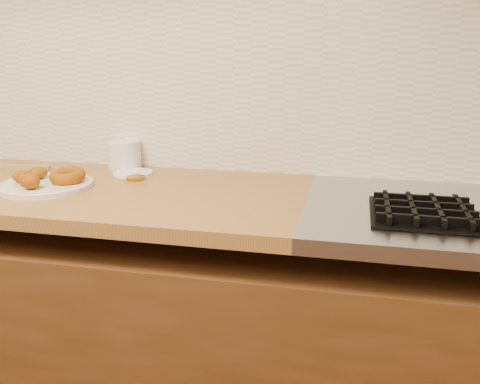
{
  "coord_description": "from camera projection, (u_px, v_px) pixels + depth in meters",
  "views": [
    {
      "loc": [
        0.62,
        0.34,
        1.3
      ],
      "look_at": [
        0.33,
        1.62,
        0.93
      ],
      "focal_mm": 38.0,
      "sensor_mm": 36.0,
      "label": 1
    }
  ],
  "objects": [
    {
      "name": "wall_back",
      "position": [
        169.0,
        34.0,
        1.68
      ],
      "size": [
        4.0,
        0.02,
        2.7
      ],
      "primitive_type": "cube",
      "color": "#C4B198",
      "rests_on": "ground"
    },
    {
      "name": "base_cabinet",
      "position": [
        147.0,
        341.0,
        1.65
      ],
      "size": [
        3.6,
        0.6,
        0.77
      ],
      "primitive_type": "cube",
      "color": "#59331C",
      "rests_on": "floor"
    },
    {
      "name": "backsplash",
      "position": [
        170.0,
        80.0,
        1.71
      ],
      "size": [
        3.6,
        0.02,
        0.6
      ],
      "primitive_type": "cube",
      "color": "silver",
      "rests_on": "wall_back"
    },
    {
      "name": "donut_plate",
      "position": [
        46.0,
        185.0,
        1.52
      ],
      "size": [
        0.27,
        0.27,
        0.02
      ],
      "primitive_type": "cylinder",
      "color": "beige",
      "rests_on": "butcher_block"
    },
    {
      "name": "ring_donut",
      "position": [
        67.0,
        176.0,
        1.52
      ],
      "size": [
        0.12,
        0.12,
        0.05
      ],
      "primitive_type": "torus",
      "rotation": [
        0.1,
        0.0,
        0.11
      ],
      "color": "#934901",
      "rests_on": "donut_plate"
    },
    {
      "name": "fried_dough_chunks",
      "position": [
        30.0,
        177.0,
        1.5
      ],
      "size": [
        0.14,
        0.18,
        0.05
      ],
      "color": "#934901",
      "rests_on": "donut_plate"
    },
    {
      "name": "plastic_tub",
      "position": [
        124.0,
        155.0,
        1.76
      ],
      "size": [
        0.14,
        0.14,
        0.09
      ],
      "primitive_type": "cylinder",
      "rotation": [
        0.0,
        0.0,
        0.29
      ],
      "color": "silver",
      "rests_on": "butcher_block"
    },
    {
      "name": "tub_lid",
      "position": [
        133.0,
        173.0,
        1.68
      ],
      "size": [
        0.17,
        0.17,
        0.01
      ],
      "primitive_type": "cylinder",
      "rotation": [
        0.0,
        0.0,
        -0.37
      ],
      "color": "silver",
      "rests_on": "butcher_block"
    },
    {
      "name": "brass_jar_lid",
      "position": [
        136.0,
        178.0,
        1.61
      ],
      "size": [
        0.07,
        0.07,
        0.01
      ],
      "primitive_type": "cylinder",
      "rotation": [
        0.0,
        0.0,
        0.21
      ],
      "color": "#AC7F17",
      "rests_on": "butcher_block"
    },
    {
      "name": "wooden_utensil",
      "position": [
        23.0,
        167.0,
        1.75
      ],
      "size": [
        0.2,
        0.04,
        0.02
      ],
      "primitive_type": "cube",
      "rotation": [
        0.0,
        0.0,
        0.06
      ],
      "color": "olive",
      "rests_on": "butcher_block"
    }
  ]
}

